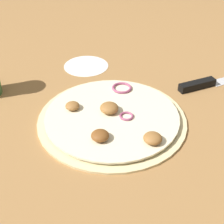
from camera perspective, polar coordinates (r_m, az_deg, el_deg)
ground_plane at (r=0.64m, az=-0.00°, el=-1.42°), size 3.00×3.00×0.00m
pizza at (r=0.64m, az=0.02°, el=-0.94°), size 0.30×0.30×0.03m
knife at (r=0.80m, az=18.44°, el=5.36°), size 0.07×0.33×0.02m
flour_patch at (r=0.84m, az=-4.75°, el=8.44°), size 0.12×0.12×0.00m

